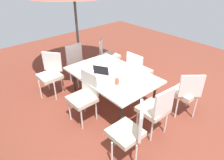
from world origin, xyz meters
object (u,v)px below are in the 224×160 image
object	(u,v)px
chair_north	(84,95)
laptop	(102,72)
chair_south	(138,70)
chair_east	(78,62)
dining_table	(112,76)
chair_northeast	(51,73)
chair_west	(156,108)
chair_southeast	(107,54)
chair_southwest	(187,91)
chair_northwest	(130,130)
cup	(117,81)

from	to	relation	value
chair_north	laptop	world-z (taller)	chair_north
chair_south	chair_east	size ratio (longest dim) A/B	1.00
dining_table	chair_northeast	world-z (taller)	chair_northeast
chair_east	chair_west	xyz separation A→B (m)	(-2.42, 0.01, 0.00)
chair_east	chair_southeast	distance (m)	0.86
chair_west	chair_southwest	xyz separation A→B (m)	(-0.06, -0.87, 0.00)
chair_southeast	laptop	bearing A→B (deg)	-179.28
chair_northeast	chair_west	distance (m)	2.49
chair_east	chair_northeast	bearing A→B (deg)	-174.77
chair_northwest	chair_west	size ratio (longest dim) A/B	1.00
chair_east	chair_northeast	distance (m)	0.76
chair_northwest	chair_southwest	size ratio (longest dim) A/B	1.00
laptop	cup	xyz separation A→B (m)	(-0.49, 0.05, 0.01)
chair_south	chair_west	distance (m)	1.42
cup	chair_west	bearing A→B (deg)	-169.63
chair_south	chair_southeast	size ratio (longest dim) A/B	1.00
chair_southeast	chair_north	bearing A→B (deg)	172.03
chair_north	chair_southwest	xyz separation A→B (m)	(-1.20, -1.55, 0.00)
chair_north	chair_southwest	size ratio (longest dim) A/B	1.00
dining_table	chair_southwest	bearing A→B (deg)	-146.18
chair_west	chair_east	bearing A→B (deg)	-85.41
chair_south	chair_northeast	bearing A→B (deg)	49.54
chair_southwest	dining_table	bearing A→B (deg)	-16.34
chair_southwest	laptop	bearing A→B (deg)	-14.84
dining_table	laptop	bearing A→B (deg)	46.53
chair_south	chair_east	bearing A→B (deg)	29.94
chair_south	chair_north	distance (m)	1.51
chair_northwest	chair_northeast	distance (m)	2.44
chair_southeast	cup	world-z (taller)	chair_southeast
chair_north	chair_northwest	xyz separation A→B (m)	(-1.21, 0.02, 0.00)
chair_northwest	dining_table	bearing A→B (deg)	-161.98
chair_southwest	chair_northwest	bearing A→B (deg)	40.13
chair_north	chair_southwest	distance (m)	1.96
chair_west	cup	xyz separation A→B (m)	(0.82, 0.15, 0.23)
cup	chair_northwest	bearing A→B (deg)	147.99
dining_table	laptop	world-z (taller)	laptop
laptop	dining_table	bearing A→B (deg)	-163.17
chair_east	chair_north	distance (m)	1.46
chair_northeast	chair_south	bearing A→B (deg)	15.79
chair_east	laptop	distance (m)	1.13
chair_northwest	laptop	xyz separation A→B (m)	(1.38, -0.60, 0.22)
chair_south	chair_northwest	world-z (taller)	same
chair_south	chair_north	xyz separation A→B (m)	(-0.02, 1.51, 0.00)
chair_north	chair_southeast	bearing A→B (deg)	121.98
chair_west	laptop	distance (m)	1.34
chair_south	chair_southwest	bearing A→B (deg)	179.31
laptop	chair_northeast	bearing A→B (deg)	1.58
chair_west	cup	distance (m)	0.87
chair_west	chair_south	bearing A→B (deg)	-120.45
dining_table	chair_northwest	world-z (taller)	chair_northwest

